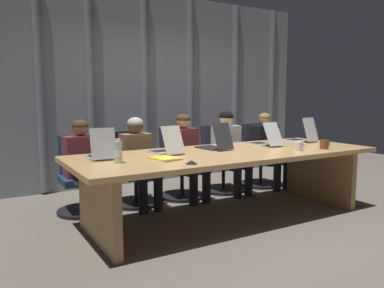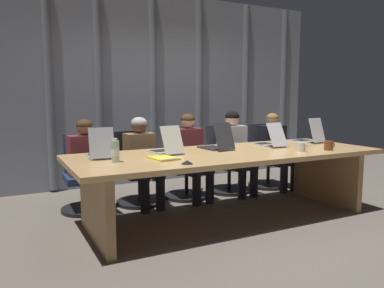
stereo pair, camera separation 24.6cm
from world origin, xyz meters
TOP-DOWN VIEW (x-y plane):
  - ground_plane at (0.00, 0.00)m, footprint 11.76×11.76m
  - conference_table at (0.00, 0.00)m, footprint 3.44×1.26m
  - curtain_backdrop at (0.00, 2.20)m, footprint 5.88×0.17m
  - laptop_left_end at (-1.36, 0.25)m, footprint 0.27×0.41m
  - laptop_left_mid at (-0.66, 0.22)m, footprint 0.29×0.47m
  - laptop_center at (-0.02, 0.24)m, footprint 0.27×0.46m
  - laptop_right_mid at (0.71, 0.21)m, footprint 0.22×0.49m
  - laptop_right_end at (1.40, 0.27)m, footprint 0.28×0.46m
  - office_chair_left_end at (-1.35, 1.07)m, footprint 0.60×0.60m
  - office_chair_left_mid at (-0.69, 1.07)m, footprint 0.60×0.61m
  - office_chair_center at (-0.02, 1.07)m, footprint 0.60×0.60m
  - office_chair_right_mid at (0.65, 1.07)m, footprint 0.60×0.61m
  - office_chair_right_end at (1.35, 1.07)m, footprint 0.60×0.60m
  - person_left_end at (-1.34, 0.91)m, footprint 0.42×0.57m
  - person_left_mid at (-0.68, 0.91)m, footprint 0.40×0.56m
  - person_center at (-0.00, 0.91)m, footprint 0.39×0.57m
  - person_right_mid at (0.69, 0.92)m, footprint 0.41×0.56m
  - person_right_end at (1.40, 0.91)m, footprint 0.42×0.56m
  - water_bottle_primary at (-1.29, -0.08)m, footprint 0.07×0.07m
  - coffee_mug_near at (0.71, -0.35)m, footprint 0.14×0.09m
  - coffee_mug_far at (1.08, -0.40)m, footprint 0.14×0.10m
  - conference_mic_left_side at (-0.74, -0.46)m, footprint 0.11×0.11m
  - spiral_notepad at (-0.82, -0.11)m, footprint 0.26×0.33m

SIDE VIEW (x-z plane):
  - ground_plane at x=0.00m, z-range 0.00..0.00m
  - office_chair_left_end at x=-1.35m, z-range -0.12..0.78m
  - office_chair_left_mid at x=-0.69m, z-range -0.12..0.79m
  - office_chair_right_end at x=1.35m, z-range -0.13..0.81m
  - office_chair_right_mid at x=0.65m, z-range -0.13..0.81m
  - office_chair_center at x=-0.02m, z-range -0.13..0.82m
  - conference_table at x=0.00m, z-range 0.22..0.97m
  - person_left_end at x=-1.34m, z-range 0.07..1.16m
  - person_right_end at x=1.40m, z-range 0.07..1.18m
  - person_left_mid at x=-0.68m, z-range 0.07..1.18m
  - person_center at x=0.00m, z-range 0.07..1.20m
  - person_right_mid at x=0.69m, z-range 0.08..1.22m
  - spiral_notepad at x=-0.82m, z-range 0.75..0.77m
  - conference_mic_left_side at x=-0.74m, z-range 0.75..0.79m
  - coffee_mug_near at x=0.71m, z-range 0.75..0.86m
  - coffee_mug_far at x=1.08m, z-range 0.75..0.86m
  - laptop_right_mid at x=0.71m, z-range 0.66..0.96m
  - laptop_left_mid at x=-0.66m, z-range 0.66..0.96m
  - laptop_left_end at x=-1.36m, z-range 0.66..0.97m
  - laptop_center at x=-0.02m, z-range 0.66..0.97m
  - laptop_right_end at x=1.40m, z-range 0.65..0.98m
  - water_bottle_primary at x=-1.29m, z-range 0.74..0.97m
  - curtain_backdrop at x=0.00m, z-range 0.00..2.93m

